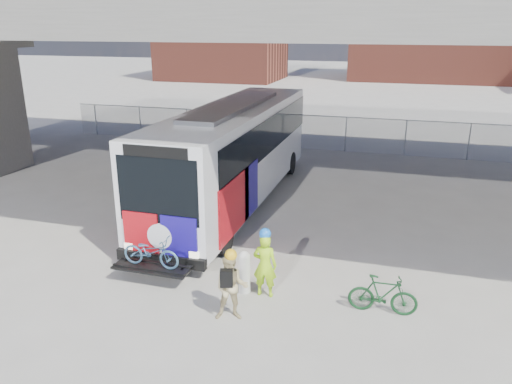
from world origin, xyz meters
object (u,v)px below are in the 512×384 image
at_px(bollard, 244,271).
at_px(cyclist_hivis, 265,264).
at_px(cyclist_tan, 231,287).
at_px(bike_parked, 383,295).
at_px(bus, 235,147).

xyz_separation_m(bollard, cyclist_hivis, (0.52, 0.00, 0.27)).
relative_size(cyclist_tan, bike_parked, 1.10).
distance_m(bollard, bike_parked, 3.34).
distance_m(cyclist_hivis, bike_parked, 2.84).
xyz_separation_m(cyclist_tan, bike_parked, (3.25, 1.22, -0.34)).
height_order(cyclist_hivis, cyclist_tan, cyclist_hivis).
bearing_deg(bus, bollard, -69.19).
bearing_deg(bus, bike_parked, -47.80).
bearing_deg(cyclist_tan, bollard, 77.61).
distance_m(bus, cyclist_tan, 8.07).
distance_m(bollard, cyclist_hivis, 0.58).
bearing_deg(cyclist_hivis, bollard, -1.90).
relative_size(bus, bollard, 11.66).
bearing_deg(cyclist_hivis, bus, -67.08).
bearing_deg(bike_parked, bus, 40.14).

